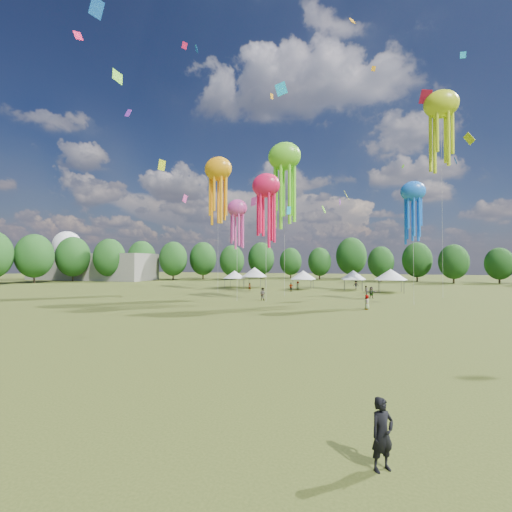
# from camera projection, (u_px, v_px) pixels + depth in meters

# --- Properties ---
(ground) EXTENTS (300.00, 300.00, 0.00)m
(ground) POSITION_uv_depth(u_px,v_px,m) (186.00, 391.00, 14.27)
(ground) COLOR #384416
(ground) RESTS_ON ground
(observer_main) EXTENTS (0.82, 0.78, 1.88)m
(observer_main) POSITION_uv_depth(u_px,v_px,m) (382.00, 434.00, 8.85)
(observer_main) COLOR black
(observer_main) RESTS_ON ground
(spectator_near) EXTENTS (1.03, 0.89, 1.82)m
(spectator_near) POSITION_uv_depth(u_px,v_px,m) (262.00, 294.00, 48.09)
(spectator_near) COLOR gray
(spectator_near) RESTS_ON ground
(spectators_far) EXTENTS (22.82, 30.92, 1.76)m
(spectators_far) POSITION_uv_depth(u_px,v_px,m) (339.00, 289.00, 57.24)
(spectators_far) COLOR gray
(spectators_far) RESTS_ON ground
(festival_tents) EXTENTS (36.49, 8.70, 4.39)m
(festival_tents) POSITION_uv_depth(u_px,v_px,m) (308.00, 274.00, 66.98)
(festival_tents) COLOR #47474C
(festival_tents) RESTS_ON ground
(show_kites) EXTENTS (42.02, 16.07, 32.16)m
(show_kites) POSITION_uv_depth(u_px,v_px,m) (304.00, 170.00, 53.93)
(show_kites) COLOR #F51549
(show_kites) RESTS_ON ground
(small_kites) EXTENTS (77.40, 59.31, 46.01)m
(small_kites) POSITION_uv_depth(u_px,v_px,m) (308.00, 123.00, 58.40)
(small_kites) COLOR #F51549
(small_kites) RESTS_ON ground
(treeline) EXTENTS (201.57, 95.24, 13.43)m
(treeline) POSITION_uv_depth(u_px,v_px,m) (307.00, 257.00, 75.32)
(treeline) COLOR #38281C
(treeline) RESTS_ON ground
(hangar) EXTENTS (40.00, 12.00, 8.00)m
(hangar) POSITION_uv_depth(u_px,v_px,m) (92.00, 267.00, 104.15)
(hangar) COLOR gray
(hangar) RESTS_ON ground
(radome) EXTENTS (9.00, 9.00, 16.00)m
(radome) POSITION_uv_depth(u_px,v_px,m) (67.00, 249.00, 114.65)
(radome) COLOR white
(radome) RESTS_ON ground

